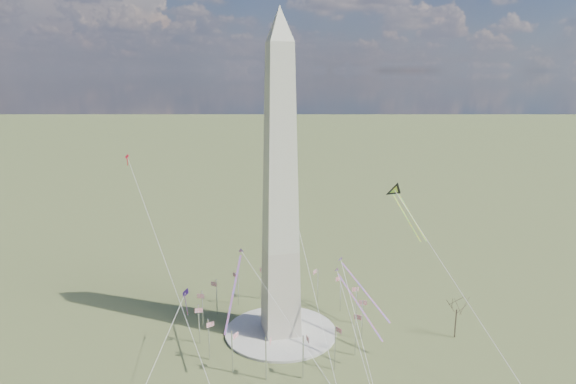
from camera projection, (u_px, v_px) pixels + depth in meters
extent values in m
plane|color=#485B2D|center=(281.00, 333.00, 166.26)|extent=(2000.00, 2000.00, 0.00)
cylinder|color=beige|center=(281.00, 332.00, 166.16)|extent=(36.00, 36.00, 0.80)
pyramid|color=beige|center=(280.00, 24.00, 144.18)|extent=(9.90, 9.90, 10.00)
cylinder|color=silver|center=(356.00, 306.00, 171.05)|extent=(0.36, 0.36, 13.00)
cube|color=red|center=(355.00, 289.00, 171.06)|extent=(2.40, 0.08, 1.50)
cylinder|color=silver|center=(340.00, 294.00, 179.95)|extent=(0.36, 0.36, 13.00)
cube|color=red|center=(338.00, 279.00, 179.74)|extent=(2.25, 0.99, 1.50)
cylinder|color=silver|center=(318.00, 286.00, 186.54)|extent=(0.36, 0.36, 13.00)
cube|color=red|center=(315.00, 272.00, 185.96)|extent=(1.75, 1.75, 1.50)
cylinder|color=silver|center=(292.00, 282.00, 189.81)|extent=(0.36, 0.36, 13.00)
cube|color=red|center=(288.00, 269.00, 188.76)|extent=(0.99, 2.25, 1.50)
cylinder|color=silver|center=(264.00, 283.00, 189.26)|extent=(0.36, 0.36, 13.00)
cube|color=red|center=(261.00, 270.00, 187.73)|extent=(0.08, 2.40, 1.50)
cylinder|color=silver|center=(238.00, 288.00, 184.99)|extent=(0.36, 0.36, 13.00)
cube|color=red|center=(235.00, 275.00, 183.01)|extent=(0.99, 2.25, 1.50)
cylinder|color=silver|center=(217.00, 297.00, 177.64)|extent=(0.36, 0.36, 13.00)
cube|color=red|center=(214.00, 284.00, 175.33)|extent=(1.75, 1.75, 1.50)
cylinder|color=silver|center=(203.00, 309.00, 168.32)|extent=(0.36, 0.36, 13.00)
cube|color=red|center=(201.00, 296.00, 165.85)|extent=(2.25, 0.99, 1.50)
cylinder|color=silver|center=(199.00, 324.00, 158.46)|extent=(0.36, 0.36, 13.00)
cube|color=red|center=(199.00, 310.00, 156.02)|extent=(2.40, 0.08, 1.50)
cylinder|color=silver|center=(209.00, 339.00, 149.57)|extent=(0.36, 0.36, 13.00)
cube|color=red|center=(210.00, 325.00, 147.33)|extent=(2.25, 0.99, 1.50)
cylinder|color=silver|center=(232.00, 352.00, 142.98)|extent=(0.36, 0.36, 13.00)
cube|color=red|center=(236.00, 336.00, 141.12)|extent=(1.75, 1.75, 1.50)
cylinder|color=silver|center=(266.00, 358.00, 139.71)|extent=(0.36, 0.36, 13.00)
cube|color=red|center=(271.00, 341.00, 138.31)|extent=(0.99, 2.25, 1.50)
cylinder|color=silver|center=(303.00, 357.00, 140.25)|extent=(0.36, 0.36, 13.00)
cube|color=red|center=(308.00, 339.00, 139.35)|extent=(0.08, 2.40, 1.50)
cylinder|color=silver|center=(335.00, 349.00, 144.53)|extent=(0.36, 0.36, 13.00)
cube|color=red|center=(339.00, 330.00, 144.07)|extent=(0.99, 2.25, 1.50)
cylinder|color=silver|center=(356.00, 335.00, 151.88)|extent=(0.36, 0.36, 13.00)
cube|color=red|center=(358.00, 317.00, 151.75)|extent=(1.75, 1.75, 1.50)
cylinder|color=silver|center=(362.00, 320.00, 161.20)|extent=(0.36, 0.36, 13.00)
cube|color=red|center=(363.00, 303.00, 161.23)|extent=(2.25, 0.99, 1.50)
cylinder|color=#4C372E|center=(456.00, 323.00, 162.55)|extent=(0.39, 0.39, 9.63)
cube|color=#FFB70D|center=(412.00, 217.00, 165.40)|extent=(2.54, 16.33, 11.51)
cube|color=#FFB70D|center=(407.00, 218.00, 164.64)|extent=(2.54, 16.33, 11.51)
cube|color=#3C1971|center=(186.00, 293.00, 154.59)|extent=(1.70, 2.72, 2.40)
cube|color=red|center=(186.00, 305.00, 155.50)|extent=(1.11, 3.00, 8.28)
cube|color=red|center=(365.00, 292.00, 146.93)|extent=(8.56, 17.67, 12.01)
cube|color=red|center=(233.00, 293.00, 146.81)|extent=(8.69, 21.61, 14.33)
cube|color=red|center=(359.00, 306.00, 159.72)|extent=(7.41, 21.34, 13.93)
cube|color=red|center=(127.00, 156.00, 171.60)|extent=(1.48, 1.31, 1.43)
cube|color=red|center=(127.00, 161.00, 171.96)|extent=(0.30, 1.24, 3.28)
cube|color=silver|center=(274.00, 125.00, 195.04)|extent=(1.71, 1.51, 1.65)
cube|color=silver|center=(274.00, 130.00, 195.46)|extent=(0.32, 1.43, 3.78)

